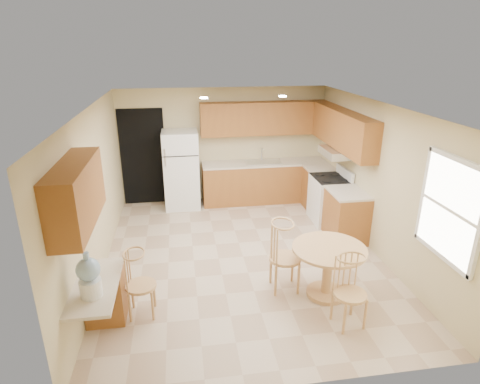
{
  "coord_description": "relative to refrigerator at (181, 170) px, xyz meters",
  "views": [
    {
      "loc": [
        -0.95,
        -5.85,
        3.39
      ],
      "look_at": [
        -0.01,
        0.3,
        1.05
      ],
      "focal_mm": 30.0,
      "sensor_mm": 36.0,
      "label": 1
    }
  ],
  "objects": [
    {
      "name": "floor",
      "position": [
        0.95,
        -2.4,
        -0.83
      ],
      "size": [
        5.5,
        5.5,
        0.0
      ],
      "primitive_type": "plane",
      "color": "tan",
      "rests_on": "ground"
    },
    {
      "name": "ceiling",
      "position": [
        0.95,
        -2.4,
        1.67
      ],
      "size": [
        4.5,
        5.5,
        0.02
      ],
      "primitive_type": "cube",
      "color": "white",
      "rests_on": "wall_back"
    },
    {
      "name": "wall_back",
      "position": [
        0.95,
        0.35,
        0.42
      ],
      "size": [
        4.5,
        0.02,
        2.5
      ],
      "primitive_type": "cube",
      "color": "#C9B687",
      "rests_on": "floor"
    },
    {
      "name": "wall_front",
      "position": [
        0.95,
        -5.15,
        0.42
      ],
      "size": [
        4.5,
        0.02,
        2.5
      ],
      "primitive_type": "cube",
      "color": "#C9B687",
      "rests_on": "floor"
    },
    {
      "name": "wall_left",
      "position": [
        -1.3,
        -2.4,
        0.42
      ],
      "size": [
        0.02,
        5.5,
        2.5
      ],
      "primitive_type": "cube",
      "color": "#C9B687",
      "rests_on": "floor"
    },
    {
      "name": "wall_right",
      "position": [
        3.2,
        -2.4,
        0.42
      ],
      "size": [
        0.02,
        5.5,
        2.5
      ],
      "primitive_type": "cube",
      "color": "#C9B687",
      "rests_on": "floor"
    },
    {
      "name": "doorway",
      "position": [
        -0.8,
        0.34,
        0.22
      ],
      "size": [
        0.9,
        0.02,
        2.1
      ],
      "primitive_type": "cube",
      "color": "black",
      "rests_on": "floor"
    },
    {
      "name": "base_cab_back",
      "position": [
        1.83,
        0.05,
        -0.4
      ],
      "size": [
        2.75,
        0.6,
        0.87
      ],
      "primitive_type": "cube",
      "color": "#9C5D27",
      "rests_on": "floor"
    },
    {
      "name": "counter_back",
      "position": [
        1.83,
        0.05,
        0.06
      ],
      "size": [
        2.75,
        0.63,
        0.04
      ],
      "primitive_type": "cube",
      "color": "beige",
      "rests_on": "base_cab_back"
    },
    {
      "name": "base_cab_right_a",
      "position": [
        2.9,
        -0.54,
        -0.4
      ],
      "size": [
        0.6,
        0.59,
        0.87
      ],
      "primitive_type": "cube",
      "color": "#9C5D27",
      "rests_on": "floor"
    },
    {
      "name": "counter_right_a",
      "position": [
        2.9,
        -0.54,
        0.06
      ],
      "size": [
        0.63,
        0.59,
        0.04
      ],
      "primitive_type": "cube",
      "color": "beige",
      "rests_on": "base_cab_right_a"
    },
    {
      "name": "base_cab_right_b",
      "position": [
        2.9,
        -2.0,
        -0.4
      ],
      "size": [
        0.6,
        0.8,
        0.87
      ],
      "primitive_type": "cube",
      "color": "#9C5D27",
      "rests_on": "floor"
    },
    {
      "name": "counter_right_b",
      "position": [
        2.9,
        -2.0,
        0.06
      ],
      "size": [
        0.63,
        0.8,
        0.04
      ],
      "primitive_type": "cube",
      "color": "beige",
      "rests_on": "base_cab_right_b"
    },
    {
      "name": "upper_cab_back",
      "position": [
        1.83,
        0.19,
        1.02
      ],
      "size": [
        2.75,
        0.33,
        0.7
      ],
      "primitive_type": "cube",
      "color": "#9C5D27",
      "rests_on": "wall_back"
    },
    {
      "name": "upper_cab_right",
      "position": [
        3.04,
        -1.19,
        1.02
      ],
      "size": [
        0.33,
        2.42,
        0.7
      ],
      "primitive_type": "cube",
      "color": "#9C5D27",
      "rests_on": "wall_right"
    },
    {
      "name": "upper_cab_left",
      "position": [
        -1.13,
        -4.0,
        1.02
      ],
      "size": [
        0.33,
        1.4,
        0.7
      ],
      "primitive_type": "cube",
      "color": "#9C5D27",
      "rests_on": "wall_left"
    },
    {
      "name": "sink",
      "position": [
        1.8,
        0.05,
        0.08
      ],
      "size": [
        0.78,
        0.44,
        0.01
      ],
      "primitive_type": "cube",
      "color": "silver",
      "rests_on": "counter_back"
    },
    {
      "name": "range_hood",
      "position": [
        2.95,
        -1.22,
        0.59
      ],
      "size": [
        0.5,
        0.76,
        0.14
      ],
      "primitive_type": "cube",
      "color": "silver",
      "rests_on": "upper_cab_right"
    },
    {
      "name": "desk_pedestal",
      "position": [
        -1.05,
        -3.72,
        -0.47
      ],
      "size": [
        0.48,
        0.42,
        0.72
      ],
      "primitive_type": "cube",
      "color": "#9C5D27",
      "rests_on": "floor"
    },
    {
      "name": "desk_top",
      "position": [
        -1.05,
        -4.1,
        -0.08
      ],
      "size": [
        0.5,
        1.2,
        0.04
      ],
      "primitive_type": "cube",
      "color": "beige",
      "rests_on": "desk_pedestal"
    },
    {
      "name": "window",
      "position": [
        3.18,
        -4.25,
        0.67
      ],
      "size": [
        0.06,
        1.12,
        1.3
      ],
      "color": "white",
      "rests_on": "wall_right"
    },
    {
      "name": "can_light_a",
      "position": [
        0.45,
        -1.2,
        1.65
      ],
      "size": [
        0.14,
        0.14,
        0.02
      ],
      "primitive_type": "cylinder",
      "color": "white",
      "rests_on": "ceiling"
    },
    {
      "name": "can_light_b",
      "position": [
        1.85,
        -1.2,
        1.65
      ],
      "size": [
        0.14,
        0.14,
        0.02
      ],
      "primitive_type": "cylinder",
      "color": "white",
      "rests_on": "ceiling"
    },
    {
      "name": "refrigerator",
      "position": [
        0.0,
        0.0,
        0.0
      ],
      "size": [
        0.74,
        0.72,
        1.67
      ],
      "color": "white",
      "rests_on": "floor"
    },
    {
      "name": "stove",
      "position": [
        2.88,
        -1.22,
        -0.36
      ],
      "size": [
        0.65,
        0.76,
        1.09
      ],
      "color": "white",
      "rests_on": "floor"
    },
    {
      "name": "dining_table",
      "position": [
        1.94,
        -3.65,
        -0.34
      ],
      "size": [
        1.02,
        1.02,
        0.76
      ],
      "rotation": [
        0.0,
        0.0,
        -0.29
      ],
      "color": "tan",
      "rests_on": "floor"
    },
    {
      "name": "chair_table_a",
      "position": [
        1.39,
        -3.5,
        -0.2
      ],
      "size": [
        0.46,
        0.6,
        1.05
      ],
      "rotation": [
        0.0,
        0.0,
        -1.58
      ],
      "color": "tan",
      "rests_on": "floor"
    },
    {
      "name": "chair_table_b",
      "position": [
        1.99,
        -4.39,
        -0.26
      ],
      "size": [
        0.42,
        0.42,
        0.94
      ],
      "rotation": [
        0.0,
        0.0,
        3.3
      ],
      "color": "tan",
      "rests_on": "floor"
    },
    {
      "name": "chair_desk",
      "position": [
        -0.6,
        -3.77,
        -0.28
      ],
      "size": [
        0.4,
        0.52,
        0.91
      ],
      "rotation": [
        0.0,
        0.0,
        -1.6
      ],
      "color": "tan",
      "rests_on": "floor"
    },
    {
      "name": "water_crock",
      "position": [
        -1.05,
        -4.32,
        0.18
      ],
      "size": [
        0.26,
        0.26,
        0.53
      ],
      "color": "white",
      "rests_on": "desk_top"
    }
  ]
}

